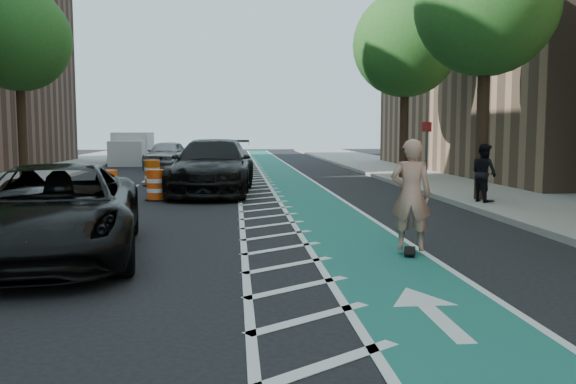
{
  "coord_description": "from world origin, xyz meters",
  "views": [
    {
      "loc": [
        0.64,
        -9.65,
        2.19
      ],
      "look_at": [
        1.58,
        0.99,
        1.1
      ],
      "focal_mm": 38.0,
      "sensor_mm": 36.0,
      "label": 1
    }
  ],
  "objects": [
    {
      "name": "skateboard",
      "position": [
        3.7,
        0.67,
        0.08
      ],
      "size": [
        0.39,
        0.72,
        0.09
      ],
      "rotation": [
        0.0,
        0.0,
        -0.29
      ],
      "color": "black",
      "rests_on": "ground"
    },
    {
      "name": "suv_near",
      "position": [
        -2.4,
        0.92,
        0.8
      ],
      "size": [
        3.44,
        6.09,
        1.6
      ],
      "primitive_type": "imported",
      "rotation": [
        0.0,
        0.0,
        0.14
      ],
      "color": "black",
      "rests_on": "ground"
    },
    {
      "name": "box_truck",
      "position": [
        -5.86,
        29.79,
        0.94
      ],
      "size": [
        2.24,
        4.88,
        2.03
      ],
      "rotation": [
        0.0,
        0.0,
        -0.0
      ],
      "color": "silver",
      "rests_on": "ground"
    },
    {
      "name": "buffer_strip",
      "position": [
        1.5,
        10.0,
        0.01
      ],
      "size": [
        1.4,
        90.0,
        0.01
      ],
      "primitive_type": "cube",
      "color": "silver",
      "rests_on": "ground"
    },
    {
      "name": "ground",
      "position": [
        0.0,
        0.0,
        0.0
      ],
      "size": [
        120.0,
        120.0,
        0.0
      ],
      "primitive_type": "plane",
      "color": "black",
      "rests_on": "ground"
    },
    {
      "name": "suv_far",
      "position": [
        -0.09,
        11.42,
        0.94
      ],
      "size": [
        3.08,
        6.63,
        1.87
      ],
      "primitive_type": "imported",
      "rotation": [
        0.0,
        0.0,
        -0.07
      ],
      "color": "black",
      "rests_on": "ground"
    },
    {
      "name": "bike_lane",
      "position": [
        3.0,
        10.0,
        0.01
      ],
      "size": [
        2.0,
        90.0,
        0.01
      ],
      "primitive_type": "cube",
      "color": "#1C6354",
      "rests_on": "ground"
    },
    {
      "name": "tree_l_d",
      "position": [
        -7.9,
        16.0,
        5.77
      ],
      "size": [
        4.2,
        4.2,
        7.9
      ],
      "color": "#382619",
      "rests_on": "ground"
    },
    {
      "name": "barrel_a",
      "position": [
        -3.16,
        9.0,
        0.47
      ],
      "size": [
        0.72,
        0.72,
        0.99
      ],
      "color": "#FF580D",
      "rests_on": "ground"
    },
    {
      "name": "tree_r_d",
      "position": [
        7.9,
        16.0,
        5.77
      ],
      "size": [
        4.2,
        4.2,
        7.9
      ],
      "color": "#382619",
      "rests_on": "ground"
    },
    {
      "name": "car_silver",
      "position": [
        -3.23,
        25.68,
        0.8
      ],
      "size": [
        2.46,
        4.89,
        1.6
      ],
      "primitive_type": "imported",
      "rotation": [
        0.0,
        0.0,
        -0.13
      ],
      "color": "#9E9EA3",
      "rests_on": "ground"
    },
    {
      "name": "barrel_c",
      "position": [
        -2.57,
        14.5,
        0.48
      ],
      "size": [
        0.75,
        0.75,
        1.02
      ],
      "color": "#D7550B",
      "rests_on": "ground"
    },
    {
      "name": "barrel_b",
      "position": [
        -1.8,
        9.5,
        0.46
      ],
      "size": [
        0.71,
        0.71,
        0.97
      ],
      "color": "#E7450C",
      "rests_on": "ground"
    },
    {
      "name": "sidewalk_right",
      "position": [
        9.5,
        10.0,
        0.07
      ],
      "size": [
        5.0,
        90.0,
        0.15
      ],
      "primitive_type": "cube",
      "color": "gray",
      "rests_on": "ground"
    },
    {
      "name": "tree_r_c",
      "position": [
        7.9,
        8.0,
        5.77
      ],
      "size": [
        4.2,
        4.2,
        7.9
      ],
      "color": "#382619",
      "rests_on": "ground"
    },
    {
      "name": "sign_post",
      "position": [
        7.6,
        12.0,
        1.35
      ],
      "size": [
        0.35,
        0.08,
        2.47
      ],
      "color": "#4C4C4C",
      "rests_on": "ground"
    },
    {
      "name": "skateboarder",
      "position": [
        3.7,
        0.67,
        1.07
      ],
      "size": [
        0.81,
        0.65,
        1.95
      ],
      "primitive_type": "imported",
      "rotation": [
        0.0,
        0.0,
        2.85
      ],
      "color": "tan",
      "rests_on": "skateboard"
    },
    {
      "name": "pedestrian",
      "position": [
        7.7,
        7.04,
        0.98
      ],
      "size": [
        0.82,
        0.94,
        1.66
      ],
      "primitive_type": "imported",
      "rotation": [
        0.0,
        0.0,
        1.85
      ],
      "color": "black",
      "rests_on": "sidewalk_right"
    },
    {
      "name": "car_grey",
      "position": [
        -1.16,
        32.52,
        0.7
      ],
      "size": [
        2.07,
        4.43,
        1.41
      ],
      "primitive_type": "imported",
      "rotation": [
        0.0,
        0.0,
        -0.14
      ],
      "color": "#59595E",
      "rests_on": "ground"
    },
    {
      "name": "curb_right",
      "position": [
        7.05,
        10.0,
        0.08
      ],
      "size": [
        0.12,
        90.0,
        0.16
      ],
      "primitive_type": "cube",
      "color": "gray",
      "rests_on": "ground"
    }
  ]
}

